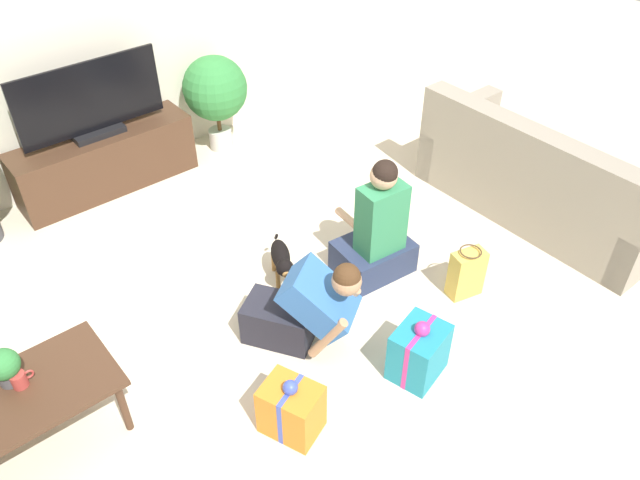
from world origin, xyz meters
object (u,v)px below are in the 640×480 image
mug (20,380)px  tv (91,104)px  tv_console (106,161)px  gift_bag_a (466,273)px  gift_box_b (291,409)px  coffee_table (25,399)px  potted_plant_back_right (215,90)px  gift_box_a (419,352)px  person_sitting (377,234)px  tabletop_plant (4,366)px  person_kneeling (304,308)px  dog (282,259)px  sofa_right (542,181)px

mug → tv: bearing=56.6°
tv_console → gift_bag_a: size_ratio=3.88×
tv → gift_box_b: (-0.27, -2.94, -0.61)m
gift_box_b → mug: bearing=142.0°
coffee_table → mug: 0.11m
potted_plant_back_right → tv: bearing=177.4°
tv → gift_box_a: 3.22m
potted_plant_back_right → person_sitting: size_ratio=0.93×
tabletop_plant → coffee_table: bearing=-81.9°
potted_plant_back_right → tabletop_plant: potted_plant_back_right is taller
coffee_table → potted_plant_back_right: 3.26m
person_kneeling → person_sitting: 0.86m
coffee_table → dog: 1.83m
gift_box_a → mug: mug is taller
tv_console → person_sitting: bearing=-65.8°
sofa_right → coffee_table: (-3.94, 0.44, 0.08)m
coffee_table → gift_box_a: 2.20m
sofa_right → gift_box_b: sofa_right is taller
person_kneeling → mug: size_ratio=6.44×
coffee_table → tabletop_plant: (-0.02, 0.11, 0.17)m
gift_box_a → gift_bag_a: bearing=19.9°
sofa_right → person_sitting: (-1.53, 0.31, 0.04)m
coffee_table → tv: (1.39, 2.14, 0.41)m
person_sitting → potted_plant_back_right: bearing=-86.4°
gift_box_a → person_kneeling: bearing=121.2°
person_sitting → dog: size_ratio=2.25×
person_kneeling → gift_box_b: 0.66m
coffee_table → gift_box_b: bearing=-35.7°
person_kneeling → tv_console: bearing=61.9°
tv → tabletop_plant: tv is taller
gift_box_a → mug: 2.22m
potted_plant_back_right → gift_box_b: (-1.37, -2.89, -0.42)m
coffee_table → mug: bearing=70.4°
dog → gift_box_a: 1.19m
dog → mug: size_ratio=3.57×
sofa_right → potted_plant_back_right: (-1.45, 2.52, 0.28)m
sofa_right → tv_console: bearing=44.7°
coffee_table → tv_console: size_ratio=0.62×
tv → mug: (-1.37, -2.08, -0.31)m
sofa_right → person_sitting: 1.57m
coffee_table → person_kneeling: 1.62m
gift_box_b → tabletop_plant: bearing=141.1°
person_kneeling → mug: bearing=133.1°
tv_console → person_kneeling: (0.19, -2.48, 0.06)m
person_sitting → dog: (-0.60, 0.33, -0.13)m
tv → person_sitting: bearing=-65.8°
gift_box_a → gift_box_b: 0.86m
tv → dog: tv is taller
sofa_right → person_kneeling: size_ratio=2.58×
coffee_table → tv: 2.58m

